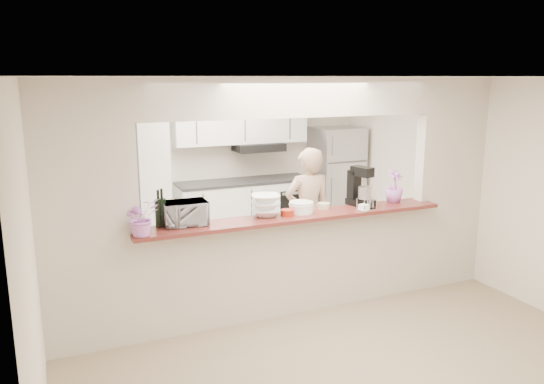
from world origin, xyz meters
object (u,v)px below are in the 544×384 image
toaster_oven (185,213)px  stand_mixer (360,188)px  person (308,215)px  refrigerator (336,179)px

toaster_oven → stand_mixer: stand_mixer is taller
toaster_oven → person: (1.73, 0.75, -0.38)m
toaster_oven → person: person is taller
refrigerator → toaster_oven: refrigerator is taller
person → stand_mixer: bearing=113.9°
stand_mixer → toaster_oven: bearing=-179.6°
refrigerator → stand_mixer: 2.89m
toaster_oven → stand_mixer: (2.00, 0.01, 0.08)m
refrigerator → person: bearing=-128.5°
stand_mixer → person: (-0.27, 0.74, -0.46)m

